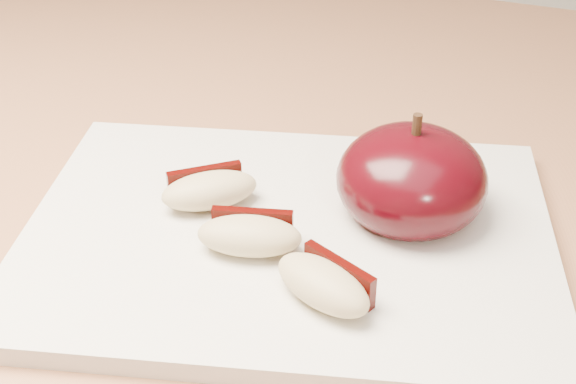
% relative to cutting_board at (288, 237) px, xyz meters
% --- Properties ---
extents(back_cabinet, '(2.40, 0.62, 0.94)m').
position_rel_cutting_board_xyz_m(back_cabinet, '(0.10, 0.83, -0.44)').
color(back_cabinet, silver).
rests_on(back_cabinet, ground).
extents(cutting_board, '(0.34, 0.29, 0.01)m').
position_rel_cutting_board_xyz_m(cutting_board, '(0.00, 0.00, 0.00)').
color(cutting_board, silver).
rests_on(cutting_board, island_counter).
extents(apple_half, '(0.10, 0.10, 0.07)m').
position_rel_cutting_board_xyz_m(apple_half, '(0.06, 0.04, 0.03)').
color(apple_half, black).
rests_on(apple_half, cutting_board).
extents(apple_wedge_a, '(0.06, 0.06, 0.02)m').
position_rel_cutting_board_xyz_m(apple_wedge_a, '(-0.05, 0.01, 0.02)').
color(apple_wedge_a, tan).
rests_on(apple_wedge_a, cutting_board).
extents(apple_wedge_b, '(0.06, 0.04, 0.02)m').
position_rel_cutting_board_xyz_m(apple_wedge_b, '(-0.01, -0.03, 0.02)').
color(apple_wedge_b, tan).
rests_on(apple_wedge_b, cutting_board).
extents(apple_wedge_c, '(0.06, 0.05, 0.02)m').
position_rel_cutting_board_xyz_m(apple_wedge_c, '(0.04, -0.05, 0.02)').
color(apple_wedge_c, tan).
rests_on(apple_wedge_c, cutting_board).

